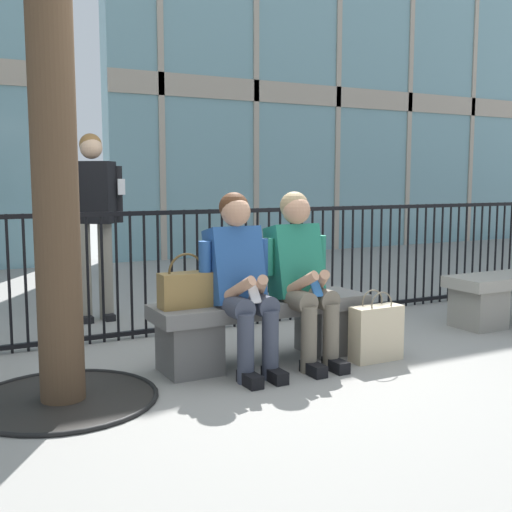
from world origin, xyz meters
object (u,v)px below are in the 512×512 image
object	(u,v)px
shopping_bag	(376,333)
handbag_on_bench	(187,289)
bystander_at_railing	(93,212)
seated_person_with_phone	(241,276)
stone_bench	(263,324)
seated_person_companion	(301,272)

from	to	relation	value
shopping_bag	handbag_on_bench	bearing A→B (deg)	164.77
handbag_on_bench	bystander_at_railing	distance (m)	1.97
seated_person_with_phone	shopping_bag	xyz separation A→B (m)	(0.97, -0.24, -0.44)
shopping_bag	bystander_at_railing	xyz separation A→B (m)	(-1.46, 2.27, 0.80)
seated_person_with_phone	bystander_at_railing	world-z (taller)	bystander_at_railing
stone_bench	seated_person_companion	world-z (taller)	seated_person_companion
stone_bench	handbag_on_bench	size ratio (longest dim) A/B	4.38
stone_bench	handbag_on_bench	bearing A→B (deg)	-179.01
handbag_on_bench	shopping_bag	xyz separation A→B (m)	(1.31, -0.36, -0.37)
seated_person_with_phone	bystander_at_railing	bearing A→B (deg)	103.50
shopping_bag	bystander_at_railing	bearing A→B (deg)	122.66
shopping_bag	bystander_at_railing	size ratio (longest dim) A/B	0.30
bystander_at_railing	handbag_on_bench	bearing A→B (deg)	-85.62
stone_bench	handbag_on_bench	xyz separation A→B (m)	(-0.58, -0.01, 0.30)
bystander_at_railing	shopping_bag	bearing A→B (deg)	-57.34
seated_person_companion	bystander_at_railing	world-z (taller)	bystander_at_railing
seated_person_companion	shopping_bag	world-z (taller)	seated_person_companion
stone_bench	shopping_bag	distance (m)	0.82
seated_person_with_phone	shopping_bag	world-z (taller)	seated_person_with_phone
stone_bench	bystander_at_railing	size ratio (longest dim) A/B	0.94
seated_person_with_phone	stone_bench	bearing A→B (deg)	28.36
seated_person_with_phone	bystander_at_railing	size ratio (longest dim) A/B	0.71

